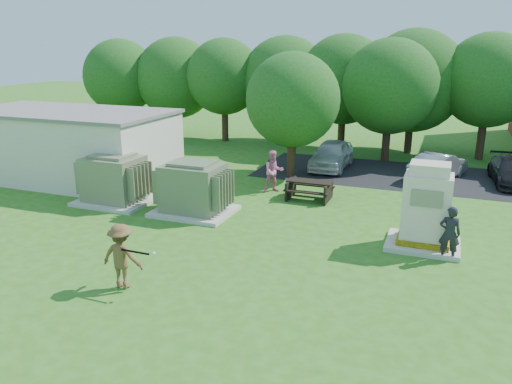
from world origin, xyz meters
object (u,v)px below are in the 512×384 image
at_px(car_silver_a, 438,166).
at_px(person_by_generator, 450,233).
at_px(transformer_right, 194,189).
at_px(generator_cabinet, 426,211).
at_px(car_dark, 512,171).
at_px(person_at_picnic, 274,171).
at_px(car_white, 332,154).
at_px(transformer_left, 114,180).
at_px(batter, 122,256).
at_px(picnic_table, 309,188).

bearing_deg(car_silver_a, person_by_generator, 115.98).
relative_size(transformer_right, generator_cabinet, 1.07).
height_order(person_by_generator, car_dark, person_by_generator).
distance_m(person_at_picnic, car_white, 5.50).
distance_m(transformer_left, car_white, 11.61).
distance_m(transformer_left, person_by_generator, 13.11).
bearing_deg(generator_cabinet, transformer_left, 178.61).
height_order(transformer_left, car_silver_a, transformer_left).
height_order(generator_cabinet, car_white, generator_cabinet).
distance_m(transformer_right, batter, 6.34).
bearing_deg(transformer_left, car_silver_a, 35.51).
relative_size(batter, car_white, 0.42).
distance_m(batter, car_silver_a, 16.90).
relative_size(picnic_table, car_white, 0.44).
relative_size(picnic_table, person_at_picnic, 1.02).
xyz_separation_m(transformer_right, car_silver_a, (8.73, 8.87, -0.31)).
relative_size(batter, car_silver_a, 0.46).
bearing_deg(car_dark, car_white, 175.00).
bearing_deg(transformer_right, car_silver_a, 45.46).
distance_m(transformer_right, person_by_generator, 9.43).
bearing_deg(picnic_table, generator_cabinet, -37.16).
xyz_separation_m(generator_cabinet, car_dark, (3.41, 9.53, -0.63)).
distance_m(transformer_left, transformer_right, 3.70).
distance_m(person_by_generator, car_silver_a, 10.01).
bearing_deg(batter, transformer_right, -82.50).
relative_size(transformer_right, person_by_generator, 1.73).
xyz_separation_m(transformer_left, transformer_right, (3.70, 0.00, 0.00)).
relative_size(transformer_right, picnic_table, 1.57).
xyz_separation_m(generator_cabinet, picnic_table, (-4.86, 3.68, -0.72)).
bearing_deg(car_dark, transformer_right, -147.55).
bearing_deg(car_dark, generator_cabinet, -114.80).
relative_size(batter, car_dark, 0.44).
height_order(transformer_right, car_silver_a, transformer_right).
bearing_deg(transformer_left, person_at_picnic, 34.78).
height_order(batter, person_at_picnic, person_at_picnic).
bearing_deg(person_at_picnic, transformer_left, 178.16).
xyz_separation_m(picnic_table, car_silver_a, (4.99, 5.48, 0.15)).
bearing_deg(car_silver_a, person_at_picnic, 58.45).
xyz_separation_m(person_by_generator, car_silver_a, (-0.64, 9.99, -0.21)).
xyz_separation_m(person_at_picnic, car_dark, (10.08, 5.32, -0.33)).
relative_size(picnic_table, car_silver_a, 0.48).
bearing_deg(car_white, transformer_right, -110.00).
distance_m(transformer_left, car_dark, 18.22).
xyz_separation_m(batter, car_silver_a, (7.58, 15.10, -0.26)).
bearing_deg(transformer_right, person_at_picnic, 63.73).
bearing_deg(batter, car_dark, -127.97).
bearing_deg(car_white, person_by_generator, -59.84).
distance_m(picnic_table, car_silver_a, 7.41).
bearing_deg(person_by_generator, car_dark, -105.93).
xyz_separation_m(person_at_picnic, car_white, (1.42, 5.31, -0.19)).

